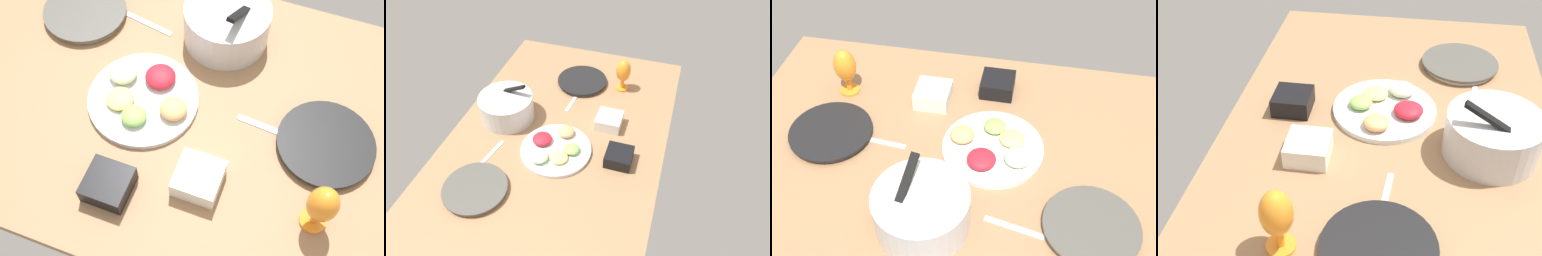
% 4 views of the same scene
% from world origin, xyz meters
% --- Properties ---
extents(ground_plane, '(1.60, 1.04, 0.04)m').
position_xyz_m(ground_plane, '(0.00, 0.00, -0.02)').
color(ground_plane, '#99704C').
extents(dinner_plate_left, '(0.28, 0.28, 0.03)m').
position_xyz_m(dinner_plate_left, '(-0.42, 0.23, 0.01)').
color(dinner_plate_left, silver).
rests_on(dinner_plate_left, ground_plane).
extents(dinner_plate_right, '(0.28, 0.28, 0.03)m').
position_xyz_m(dinner_plate_right, '(0.45, 0.01, 0.01)').
color(dinner_plate_right, '#4C4C51').
rests_on(dinner_plate_right, ground_plane).
extents(mixing_bowl, '(0.27, 0.27, 0.20)m').
position_xyz_m(mixing_bowl, '(0.06, 0.30, 0.07)').
color(mixing_bowl, silver).
rests_on(mixing_bowl, ground_plane).
extents(fruit_platter, '(0.33, 0.33, 0.06)m').
position_xyz_m(fruit_platter, '(-0.10, -0.02, 0.02)').
color(fruit_platter, silver).
rests_on(fruit_platter, ground_plane).
extents(hurricane_glass_orange, '(0.08, 0.08, 0.18)m').
position_xyz_m(hurricane_glass_orange, '(0.47, -0.22, 0.11)').
color(hurricane_glass_orange, orange).
rests_on(hurricane_glass_orange, ground_plane).
extents(square_bowl_white, '(0.12, 0.12, 0.06)m').
position_xyz_m(square_bowl_white, '(0.15, -0.22, 0.04)').
color(square_bowl_white, white).
rests_on(square_bowl_white, ground_plane).
extents(square_bowl_black, '(0.12, 0.12, 0.06)m').
position_xyz_m(square_bowl_black, '(-0.07, -0.32, 0.03)').
color(square_bowl_black, black).
rests_on(square_bowl_black, ground_plane).
extents(fork_by_left_plate, '(0.18, 0.05, 0.01)m').
position_xyz_m(fork_by_left_plate, '(-0.20, 0.26, 0.00)').
color(fork_by_left_plate, silver).
rests_on(fork_by_left_plate, ground_plane).
extents(fork_by_right_plate, '(0.18, 0.03, 0.01)m').
position_xyz_m(fork_by_right_plate, '(0.28, 0.01, 0.00)').
color(fork_by_right_plate, silver).
rests_on(fork_by_right_plate, ground_plane).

